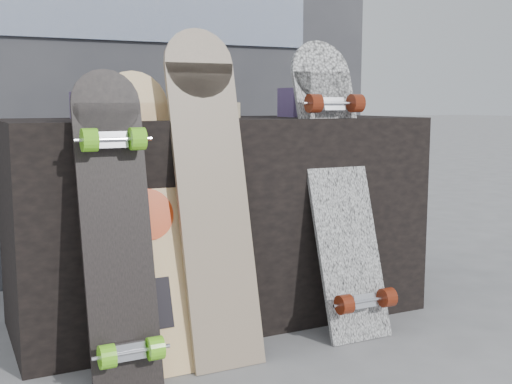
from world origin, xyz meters
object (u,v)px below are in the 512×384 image
longboard_celtic (211,183)px  longboard_cascadia (339,180)px  longboard_geisha (147,211)px  skateboard_dark (117,223)px  vendor_table (220,219)px

longboard_celtic → longboard_cascadia: longboard_celtic is taller
longboard_geisha → skateboard_dark: longboard_geisha is taller
longboard_cascadia → skateboard_dark: (-0.87, -0.10, -0.07)m
longboard_cascadia → vendor_table: bearing=138.0°
longboard_cascadia → longboard_celtic: bearing=-176.6°
longboard_cascadia → skateboard_dark: bearing=-173.4°
longboard_cascadia → skateboard_dark: size_ratio=1.14×
longboard_celtic → vendor_table: bearing=63.0°
longboard_cascadia → skateboard_dark: longboard_cascadia is taller
longboard_celtic → skateboard_dark: bearing=-168.6°
longboard_geisha → longboard_celtic: size_ratio=0.87×
skateboard_dark → longboard_celtic: bearing=11.4°
longboard_geisha → longboard_celtic: (0.21, -0.03, 0.08)m
longboard_geisha → skateboard_dark: size_ratio=1.00×
longboard_celtic → longboard_cascadia: size_ratio=1.01×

